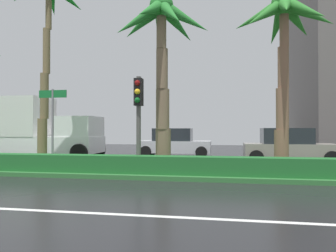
% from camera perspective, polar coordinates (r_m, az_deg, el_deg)
% --- Properties ---
extents(ground_plane, '(90.00, 42.00, 0.10)m').
position_cam_1_polar(ground_plane, '(13.86, -11.56, -7.67)').
color(ground_plane, black).
extents(median_strip, '(85.50, 4.00, 0.15)m').
position_cam_1_polar(median_strip, '(12.93, -13.20, -7.62)').
color(median_strip, '#2D6B33').
rests_on(median_strip, ground_plane).
extents(median_hedge, '(76.50, 0.70, 0.60)m').
position_cam_1_polar(median_hedge, '(11.62, -15.93, -6.53)').
color(median_hedge, '#1E6028').
rests_on(median_hedge, median_strip).
extents(palm_tree_centre_left, '(3.64, 3.46, 8.42)m').
position_cam_1_polar(palm_tree_centre_left, '(15.55, -20.92, 19.67)').
color(palm_tree_centre_left, brown).
rests_on(palm_tree_centre_left, median_strip).
extents(palm_tree_centre, '(3.74, 3.78, 6.60)m').
position_cam_1_polar(palm_tree_centre, '(12.25, -1.25, 16.13)').
color(palm_tree_centre, '#766149').
rests_on(palm_tree_centre, median_strip).
extents(palm_tree_centre_right, '(3.75, 3.62, 6.51)m').
position_cam_1_polar(palm_tree_centre_right, '(12.49, 20.45, 16.22)').
color(palm_tree_centre_right, brown).
rests_on(palm_tree_centre_right, median_strip).
extents(traffic_signal_median_right, '(0.28, 0.43, 3.37)m').
position_cam_1_polar(traffic_signal_median_right, '(11.06, -5.41, 3.62)').
color(traffic_signal_median_right, '#4C4C47').
rests_on(traffic_signal_median_right, median_strip).
extents(street_name_sign, '(1.10, 0.08, 3.00)m').
position_cam_1_polar(street_name_sign, '(12.36, -20.29, 1.39)').
color(street_name_sign, slate).
rests_on(street_name_sign, median_strip).
extents(box_truck_lead, '(6.40, 2.64, 3.46)m').
position_cam_1_polar(box_truck_lead, '(18.93, -21.90, -0.91)').
color(box_truck_lead, white).
rests_on(box_truck_lead, ground_plane).
extents(car_in_traffic_leading, '(4.30, 2.02, 1.72)m').
position_cam_1_polar(car_in_traffic_leading, '(19.18, 1.20, -3.11)').
color(car_in_traffic_leading, silver).
rests_on(car_in_traffic_leading, ground_plane).
extents(car_in_traffic_second, '(4.30, 2.02, 1.72)m').
position_cam_1_polar(car_in_traffic_second, '(16.39, 21.07, -3.48)').
color(car_in_traffic_second, gray).
rests_on(car_in_traffic_second, ground_plane).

